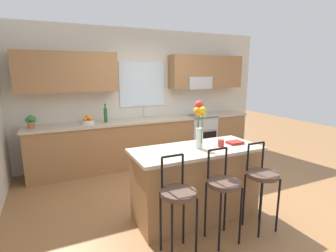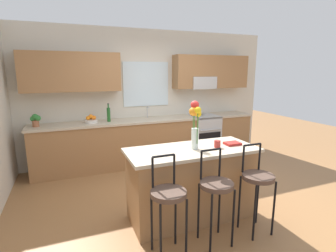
% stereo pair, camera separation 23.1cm
% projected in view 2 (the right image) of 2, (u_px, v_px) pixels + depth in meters
% --- Properties ---
extents(ground_plane, '(14.00, 14.00, 0.00)m').
position_uv_depth(ground_plane, '(187.00, 197.00, 3.91)').
color(ground_plane, olive).
extents(back_wall_assembly, '(5.60, 0.50, 2.70)m').
position_uv_depth(back_wall_assembly, '(147.00, 89.00, 5.41)').
color(back_wall_assembly, beige).
rests_on(back_wall_assembly, ground).
extents(counter_run, '(4.56, 0.64, 0.92)m').
position_uv_depth(counter_run, '(151.00, 140.00, 5.36)').
color(counter_run, '#996B42').
rests_on(counter_run, ground).
extents(sink_faucet, '(0.02, 0.13, 0.23)m').
position_uv_depth(sink_faucet, '(148.00, 111.00, 5.36)').
color(sink_faucet, '#B7BABC').
rests_on(sink_faucet, counter_run).
extents(oven_range, '(0.60, 0.64, 0.92)m').
position_uv_depth(oven_range, '(203.00, 136.00, 5.77)').
color(oven_range, '#B7BABC').
rests_on(oven_range, ground).
extents(kitchen_island, '(1.64, 0.71, 0.92)m').
position_uv_depth(kitchen_island, '(192.00, 183.00, 3.32)').
color(kitchen_island, '#996B42').
rests_on(kitchen_island, ground).
extents(bar_stool_near, '(0.36, 0.36, 1.04)m').
position_uv_depth(bar_stool_near, '(168.00, 198.00, 2.57)').
color(bar_stool_near, black).
rests_on(bar_stool_near, ground).
extents(bar_stool_middle, '(0.36, 0.36, 1.04)m').
position_uv_depth(bar_stool_middle, '(216.00, 189.00, 2.77)').
color(bar_stool_middle, black).
rests_on(bar_stool_middle, ground).
extents(bar_stool_far, '(0.36, 0.36, 1.04)m').
position_uv_depth(bar_stool_far, '(258.00, 181.00, 2.97)').
color(bar_stool_far, black).
rests_on(bar_stool_far, ground).
extents(flower_vase, '(0.15, 0.16, 0.60)m').
position_uv_depth(flower_vase, '(195.00, 121.00, 3.14)').
color(flower_vase, silver).
rests_on(flower_vase, kitchen_island).
extents(mug_ceramic, '(0.08, 0.08, 0.09)m').
position_uv_depth(mug_ceramic, '(217.00, 144.00, 3.27)').
color(mug_ceramic, '#A52D28').
rests_on(mug_ceramic, kitchen_island).
extents(cookbook, '(0.20, 0.15, 0.03)m').
position_uv_depth(cookbook, '(232.00, 143.00, 3.40)').
color(cookbook, maroon).
rests_on(cookbook, kitchen_island).
extents(fruit_bowl_oranges, '(0.24, 0.24, 0.16)m').
position_uv_depth(fruit_bowl_oranges, '(91.00, 120.00, 4.84)').
color(fruit_bowl_oranges, silver).
rests_on(fruit_bowl_oranges, counter_run).
extents(bottle_olive_oil, '(0.06, 0.06, 0.35)m').
position_uv_depth(bottle_olive_oil, '(109.00, 114.00, 4.93)').
color(bottle_olive_oil, '#1E5923').
rests_on(bottle_olive_oil, counter_run).
extents(potted_plant_small, '(0.18, 0.12, 0.22)m').
position_uv_depth(potted_plant_small, '(36.00, 120.00, 4.48)').
color(potted_plant_small, '#9E5B3D').
rests_on(potted_plant_small, counter_run).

